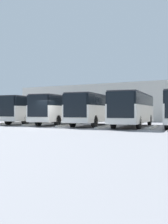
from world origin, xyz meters
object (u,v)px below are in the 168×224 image
Objects in this scene: bus_3 at (62,109)px; bus_5 at (4,109)px; bus_1 at (133,108)px; bus_2 at (95,109)px; bus_4 at (33,109)px.

bus_3 is 8.51m from bus_5.
bus_3 is 1.00× the size of bus_5.
bus_2 is at bearing -12.69° from bus_1.
bus_3 and bus_5 have the same top height.
bus_1 is at bearing 167.49° from bus_3.
bus_1 and bus_3 have the same top height.
bus_4 is at bearing 176.23° from bus_5.
bus_2 is (4.25, -0.25, 0.00)m from bus_1.
bus_4 is 1.00× the size of bus_5.
bus_1 is at bearing 168.15° from bus_4.
bus_2 is at bearing 168.56° from bus_4.
bus_1 and bus_5 have the same top height.
bus_2 is 1.00× the size of bus_3.
bus_4 is (8.50, -0.32, 0.00)m from bus_2.
bus_1 is at bearing 167.31° from bus_2.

